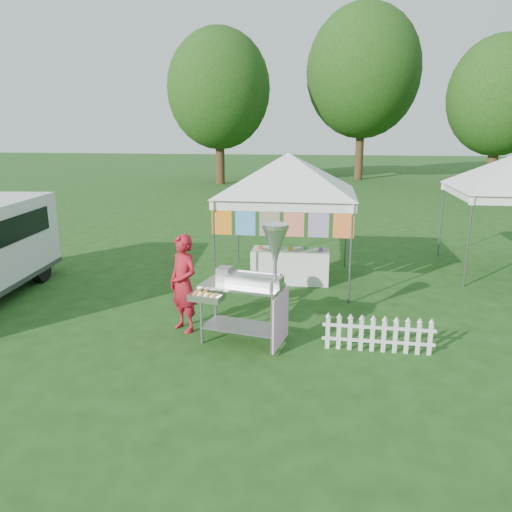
# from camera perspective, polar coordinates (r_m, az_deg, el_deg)

# --- Properties ---
(ground) EXTENTS (120.00, 120.00, 0.00)m
(ground) POSITION_cam_1_polar(r_m,az_deg,el_deg) (8.72, 1.52, -9.54)
(ground) COLOR #1C3F12
(ground) RESTS_ON ground
(canopy_main) EXTENTS (4.24, 4.24, 3.45)m
(canopy_main) POSITION_cam_1_polar(r_m,az_deg,el_deg) (11.46, 3.70, 11.64)
(canopy_main) COLOR #59595E
(canopy_main) RESTS_ON ground
(tree_left) EXTENTS (6.40, 6.40, 9.53)m
(tree_left) POSITION_cam_1_polar(r_m,az_deg,el_deg) (32.73, -4.26, 18.46)
(tree_left) COLOR #3C2715
(tree_left) RESTS_ON ground
(tree_mid) EXTENTS (7.60, 7.60, 11.52)m
(tree_mid) POSITION_cam_1_polar(r_m,az_deg,el_deg) (36.15, 12.18, 19.88)
(tree_mid) COLOR #3C2715
(tree_mid) RESTS_ON ground
(tree_right) EXTENTS (5.60, 5.60, 8.42)m
(tree_right) POSITION_cam_1_polar(r_m,az_deg,el_deg) (31.31, 26.13, 16.07)
(tree_right) COLOR #3C2715
(tree_right) RESTS_ON ground
(donut_cart) EXTENTS (1.63, 1.01, 2.07)m
(donut_cart) POSITION_cam_1_polar(r_m,az_deg,el_deg) (8.15, -0.23, -2.15)
(donut_cart) COLOR gray
(donut_cart) RESTS_ON ground
(vendor) EXTENTS (0.76, 0.72, 1.76)m
(vendor) POSITION_cam_1_polar(r_m,az_deg,el_deg) (8.90, -8.29, -3.13)
(vendor) COLOR #A41423
(vendor) RESTS_ON ground
(picket_fence) EXTENTS (1.80, 0.06, 0.56)m
(picket_fence) POSITION_cam_1_polar(r_m,az_deg,el_deg) (8.41, 13.78, -8.80)
(picket_fence) COLOR silver
(picket_fence) RESTS_ON ground
(display_table) EXTENTS (1.80, 0.70, 0.78)m
(display_table) POSITION_cam_1_polar(r_m,az_deg,el_deg) (11.78, 3.94, -1.12)
(display_table) COLOR white
(display_table) RESTS_ON ground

